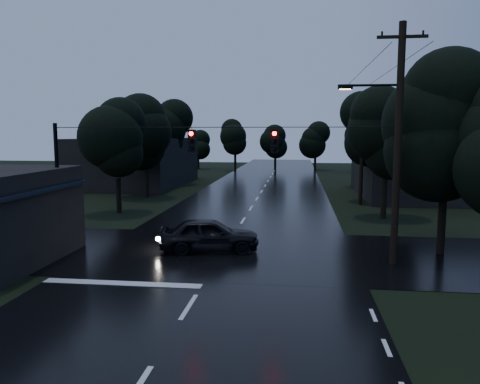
# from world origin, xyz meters

# --- Properties ---
(main_road) EXTENTS (12.00, 120.00, 0.02)m
(main_road) POSITION_xyz_m (0.00, 30.00, 0.00)
(main_road) COLOR black
(main_road) RESTS_ON ground
(cross_street) EXTENTS (60.00, 9.00, 0.02)m
(cross_street) POSITION_xyz_m (0.00, 12.00, 0.00)
(cross_street) COLOR black
(cross_street) RESTS_ON ground
(building_far_right) EXTENTS (10.00, 14.00, 4.40)m
(building_far_right) POSITION_xyz_m (14.00, 34.00, 2.20)
(building_far_right) COLOR black
(building_far_right) RESTS_ON ground
(building_far_left) EXTENTS (10.00, 16.00, 5.00)m
(building_far_left) POSITION_xyz_m (-14.00, 40.00, 2.50)
(building_far_left) COLOR black
(building_far_left) RESTS_ON ground
(utility_pole_main) EXTENTS (3.50, 0.30, 10.00)m
(utility_pole_main) POSITION_xyz_m (7.41, 11.00, 5.26)
(utility_pole_main) COLOR black
(utility_pole_main) RESTS_ON ground
(utility_pole_far) EXTENTS (2.00, 0.30, 7.50)m
(utility_pole_far) POSITION_xyz_m (8.30, 28.00, 3.88)
(utility_pole_far) COLOR black
(utility_pole_far) RESTS_ON ground
(anchor_pole_left) EXTENTS (0.18, 0.18, 6.00)m
(anchor_pole_left) POSITION_xyz_m (-7.50, 11.00, 3.00)
(anchor_pole_left) COLOR black
(anchor_pole_left) RESTS_ON ground
(span_signals) EXTENTS (15.00, 0.37, 1.12)m
(span_signals) POSITION_xyz_m (0.56, 10.99, 5.24)
(span_signals) COLOR black
(span_signals) RESTS_ON ground
(tree_corner_near) EXTENTS (4.48, 4.48, 9.44)m
(tree_corner_near) POSITION_xyz_m (10.00, 13.00, 5.99)
(tree_corner_near) COLOR black
(tree_corner_near) RESTS_ON ground
(tree_left_a) EXTENTS (3.92, 3.92, 8.26)m
(tree_left_a) POSITION_xyz_m (-9.00, 22.00, 5.24)
(tree_left_a) COLOR black
(tree_left_a) RESTS_ON ground
(tree_left_b) EXTENTS (4.20, 4.20, 8.85)m
(tree_left_b) POSITION_xyz_m (-9.60, 30.00, 5.62)
(tree_left_b) COLOR black
(tree_left_b) RESTS_ON ground
(tree_left_c) EXTENTS (4.48, 4.48, 9.44)m
(tree_left_c) POSITION_xyz_m (-10.20, 40.00, 5.99)
(tree_left_c) COLOR black
(tree_left_c) RESTS_ON ground
(tree_right_a) EXTENTS (4.20, 4.20, 8.85)m
(tree_right_a) POSITION_xyz_m (9.00, 22.00, 5.62)
(tree_right_a) COLOR black
(tree_right_a) RESTS_ON ground
(tree_right_b) EXTENTS (4.48, 4.48, 9.44)m
(tree_right_b) POSITION_xyz_m (9.60, 30.00, 5.99)
(tree_right_b) COLOR black
(tree_right_b) RESTS_ON ground
(tree_right_c) EXTENTS (4.76, 4.76, 10.03)m
(tree_right_c) POSITION_xyz_m (10.20, 40.00, 6.37)
(tree_right_c) COLOR black
(tree_right_c) RESTS_ON ground
(car) EXTENTS (4.90, 2.68, 1.58)m
(car) POSITION_xyz_m (-0.68, 12.19, 0.79)
(car) COLOR black
(car) RESTS_ON ground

